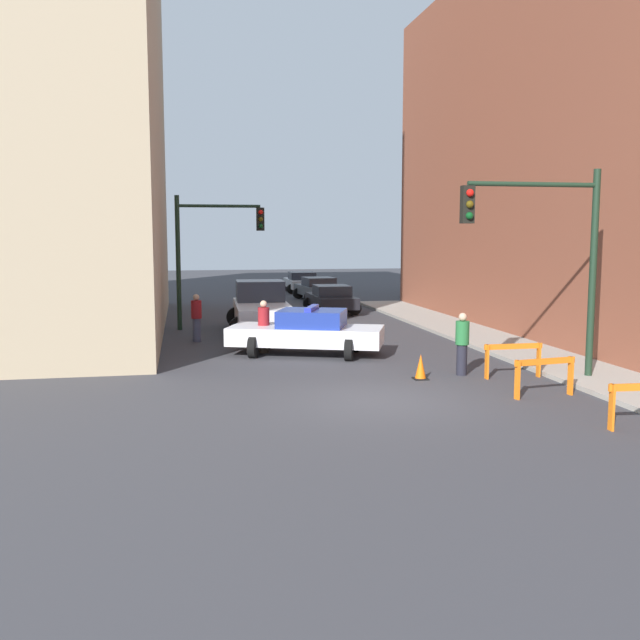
{
  "coord_description": "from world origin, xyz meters",
  "views": [
    {
      "loc": [
        -4.28,
        -15.14,
        3.71
      ],
      "look_at": [
        -0.34,
        5.11,
        1.22
      ],
      "focal_mm": 40.0,
      "sensor_mm": 36.0,
      "label": 1
    }
  ],
  "objects_px": {
    "barrier_back": "(513,355)",
    "traffic_cone": "(421,367)",
    "parked_car_near": "(331,298)",
    "parked_car_mid": "(318,288)",
    "parked_car_far": "(302,282)",
    "white_truck": "(262,308)",
    "pedestrian_sidewalk": "(462,343)",
    "traffic_light_near": "(551,242)",
    "traffic_light_far": "(207,242)",
    "barrier_mid": "(545,371)",
    "police_car": "(307,332)",
    "pedestrian_crossing": "(264,326)",
    "pedestrian_corner": "(197,317)"
  },
  "relations": [
    {
      "from": "barrier_back",
      "to": "traffic_cone",
      "type": "bearing_deg",
      "value": 173.27
    },
    {
      "from": "parked_car_near",
      "to": "barrier_back",
      "type": "relative_size",
      "value": 2.69
    },
    {
      "from": "parked_car_mid",
      "to": "parked_car_far",
      "type": "relative_size",
      "value": 1.02
    },
    {
      "from": "white_truck",
      "to": "pedestrian_sidewalk",
      "type": "height_order",
      "value": "white_truck"
    },
    {
      "from": "traffic_light_near",
      "to": "barrier_back",
      "type": "bearing_deg",
      "value": 135.86
    },
    {
      "from": "traffic_light_far",
      "to": "traffic_cone",
      "type": "height_order",
      "value": "traffic_light_far"
    },
    {
      "from": "traffic_light_far",
      "to": "parked_car_mid",
      "type": "bearing_deg",
      "value": 59.71
    },
    {
      "from": "barrier_mid",
      "to": "traffic_cone",
      "type": "height_order",
      "value": "barrier_mid"
    },
    {
      "from": "barrier_mid",
      "to": "police_car",
      "type": "bearing_deg",
      "value": 122.69
    },
    {
      "from": "parked_car_near",
      "to": "barrier_mid",
      "type": "xyz_separation_m",
      "value": [
        1.11,
        -18.38,
        -0.06
      ]
    },
    {
      "from": "traffic_light_near",
      "to": "barrier_mid",
      "type": "relative_size",
      "value": 3.27
    },
    {
      "from": "traffic_light_far",
      "to": "police_car",
      "type": "height_order",
      "value": "traffic_light_far"
    },
    {
      "from": "police_car",
      "to": "traffic_light_near",
      "type": "bearing_deg",
      "value": -113.76
    },
    {
      "from": "pedestrian_crossing",
      "to": "pedestrian_sidewalk",
      "type": "xyz_separation_m",
      "value": [
        4.75,
        -4.51,
        0.0
      ]
    },
    {
      "from": "barrier_mid",
      "to": "barrier_back",
      "type": "bearing_deg",
      "value": 82.35
    },
    {
      "from": "traffic_light_near",
      "to": "traffic_cone",
      "type": "height_order",
      "value": "traffic_light_near"
    },
    {
      "from": "traffic_light_near",
      "to": "parked_car_far",
      "type": "bearing_deg",
      "value": 92.82
    },
    {
      "from": "traffic_light_near",
      "to": "traffic_light_far",
      "type": "distance_m",
      "value": 14.29
    },
    {
      "from": "parked_car_near",
      "to": "parked_car_far",
      "type": "xyz_separation_m",
      "value": [
        0.6,
        12.17,
        0.0
      ]
    },
    {
      "from": "traffic_light_far",
      "to": "parked_car_far",
      "type": "bearing_deg",
      "value": 68.94
    },
    {
      "from": "traffic_light_far",
      "to": "pedestrian_sidewalk",
      "type": "xyz_separation_m",
      "value": [
        6.26,
        -10.59,
        -2.54
      ]
    },
    {
      "from": "parked_car_mid",
      "to": "barrier_back",
      "type": "relative_size",
      "value": 2.77
    },
    {
      "from": "traffic_light_near",
      "to": "parked_car_mid",
      "type": "relative_size",
      "value": 1.17
    },
    {
      "from": "traffic_cone",
      "to": "parked_car_mid",
      "type": "bearing_deg",
      "value": 85.96
    },
    {
      "from": "pedestrian_crossing",
      "to": "pedestrian_corner",
      "type": "distance_m",
      "value": 3.45
    },
    {
      "from": "pedestrian_sidewalk",
      "to": "pedestrian_crossing",
      "type": "bearing_deg",
      "value": 27.88
    },
    {
      "from": "white_truck",
      "to": "barrier_back",
      "type": "height_order",
      "value": "white_truck"
    },
    {
      "from": "pedestrian_sidewalk",
      "to": "white_truck",
      "type": "bearing_deg",
      "value": 5.29
    },
    {
      "from": "traffic_light_near",
      "to": "pedestrian_crossing",
      "type": "xyz_separation_m",
      "value": [
        -6.52,
        5.74,
        -2.67
      ]
    },
    {
      "from": "traffic_light_far",
      "to": "white_truck",
      "type": "distance_m",
      "value": 3.35
    },
    {
      "from": "traffic_light_far",
      "to": "barrier_mid",
      "type": "height_order",
      "value": "traffic_light_far"
    },
    {
      "from": "parked_car_far",
      "to": "pedestrian_crossing",
      "type": "distance_m",
      "value": 23.78
    },
    {
      "from": "white_truck",
      "to": "barrier_back",
      "type": "bearing_deg",
      "value": -59.95
    },
    {
      "from": "police_car",
      "to": "pedestrian_crossing",
      "type": "distance_m",
      "value": 1.42
    },
    {
      "from": "parked_car_far",
      "to": "pedestrian_corner",
      "type": "bearing_deg",
      "value": -108.41
    },
    {
      "from": "parked_car_near",
      "to": "pedestrian_sidewalk",
      "type": "distance_m",
      "value": 15.58
    },
    {
      "from": "pedestrian_corner",
      "to": "pedestrian_crossing",
      "type": "bearing_deg",
      "value": -145.55
    },
    {
      "from": "traffic_light_far",
      "to": "barrier_mid",
      "type": "distance_m",
      "value": 15.42
    },
    {
      "from": "parked_car_far",
      "to": "traffic_cone",
      "type": "distance_m",
      "value": 28.13
    },
    {
      "from": "pedestrian_sidewalk",
      "to": "barrier_back",
      "type": "relative_size",
      "value": 1.04
    },
    {
      "from": "barrier_back",
      "to": "traffic_light_near",
      "type": "bearing_deg",
      "value": -44.14
    },
    {
      "from": "pedestrian_corner",
      "to": "barrier_back",
      "type": "xyz_separation_m",
      "value": [
        7.92,
        -7.93,
        -0.24
      ]
    },
    {
      "from": "white_truck",
      "to": "barrier_mid",
      "type": "height_order",
      "value": "white_truck"
    },
    {
      "from": "white_truck",
      "to": "pedestrian_crossing",
      "type": "distance_m",
      "value": 5.12
    },
    {
      "from": "pedestrian_corner",
      "to": "traffic_light_far",
      "type": "bearing_deg",
      "value": -10.17
    },
    {
      "from": "traffic_light_near",
      "to": "pedestrian_sidewalk",
      "type": "bearing_deg",
      "value": 145.25
    },
    {
      "from": "pedestrian_sidewalk",
      "to": "barrier_back",
      "type": "bearing_deg",
      "value": -137.12
    },
    {
      "from": "white_truck",
      "to": "traffic_cone",
      "type": "xyz_separation_m",
      "value": [
        2.99,
        -9.94,
        -0.59
      ]
    },
    {
      "from": "police_car",
      "to": "white_truck",
      "type": "bearing_deg",
      "value": 28.72
    },
    {
      "from": "parked_car_near",
      "to": "barrier_back",
      "type": "height_order",
      "value": "parked_car_near"
    }
  ]
}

